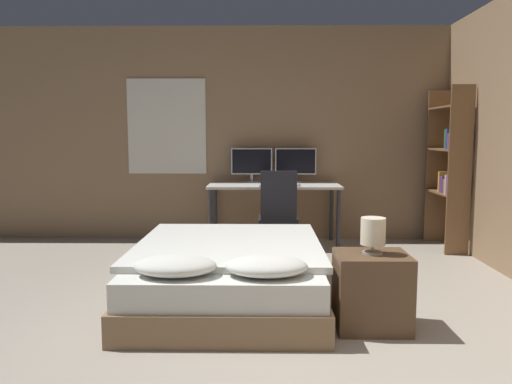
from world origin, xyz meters
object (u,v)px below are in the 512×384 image
object	(u,v)px
keyboard	(274,186)
computer_mouse	(298,185)
bedside_lamp	(373,232)
monitor_right	(296,163)
bed	(228,273)
monitor_left	(252,163)
desk	(274,191)
bookshelf	(450,164)
nightstand	(371,291)
office_chair	(278,225)

from	to	relation	value
keyboard	computer_mouse	distance (m)	0.27
bedside_lamp	monitor_right	size ratio (longest dim) A/B	0.49
bed	monitor_left	world-z (taller)	monitor_left
bedside_lamp	desk	xyz separation A→B (m)	(-0.62, 2.64, -0.01)
keyboard	bookshelf	xyz separation A→B (m)	(2.04, 0.04, 0.25)
desk	monitor_left	size ratio (longest dim) A/B	3.09
desk	computer_mouse	xyz separation A→B (m)	(0.27, -0.24, 0.10)
nightstand	office_chair	distance (m)	2.03
nightstand	desk	bearing A→B (deg)	103.26
keyboard	bed	bearing A→B (deg)	-102.51
nightstand	monitor_right	world-z (taller)	monitor_right
monitor_right	bookshelf	distance (m)	1.82
bedside_lamp	computer_mouse	bearing A→B (deg)	98.24
bed	desk	bearing A→B (deg)	78.86
computer_mouse	monitor_right	bearing A→B (deg)	89.68
keyboard	monitor_left	bearing A→B (deg)	120.24
bedside_lamp	keyboard	distance (m)	2.49
monitor_left	monitor_right	distance (m)	0.55
bed	bookshelf	xyz separation A→B (m)	(2.46, 1.91, 0.77)
bed	bedside_lamp	size ratio (longest dim) A/B	7.66
nightstand	desk	xyz separation A→B (m)	(-0.62, 2.64, 0.40)
desk	office_chair	size ratio (longest dim) A/B	1.64
bed	monitor_right	size ratio (longest dim) A/B	3.76
desk	monitor_right	distance (m)	0.49
bed	desk	world-z (taller)	desk
desk	monitor_right	size ratio (longest dim) A/B	3.09
desk	bookshelf	bearing A→B (deg)	-5.47
bed	office_chair	world-z (taller)	office_chair
keyboard	desk	bearing A→B (deg)	90.00
nightstand	monitor_right	xyz separation A→B (m)	(-0.35, 2.88, 0.73)
nightstand	bookshelf	size ratio (longest dim) A/B	0.28
monitor_left	bookshelf	distance (m)	2.36
computer_mouse	nightstand	bearing A→B (deg)	-81.76
computer_mouse	office_chair	size ratio (longest dim) A/B	0.07
bedside_lamp	keyboard	xyz separation A→B (m)	(-0.62, 2.41, 0.08)
computer_mouse	bedside_lamp	bearing A→B (deg)	-81.76
computer_mouse	keyboard	bearing A→B (deg)	180.00
bedside_lamp	nightstand	bearing A→B (deg)	-90.00
computer_mouse	office_chair	world-z (taller)	office_chair
office_chair	bookshelf	xyz separation A→B (m)	(2.01, 0.51, 0.63)
computer_mouse	bed	bearing A→B (deg)	-110.24
monitor_left	monitor_right	size ratio (longest dim) A/B	1.00
desk	keyboard	size ratio (longest dim) A/B	4.31
keyboard	nightstand	bearing A→B (deg)	-75.50
keyboard	bookshelf	distance (m)	2.06
office_chair	keyboard	bearing A→B (deg)	93.78
desk	office_chair	bearing A→B (deg)	-87.48
monitor_left	keyboard	size ratio (longest dim) A/B	1.40
nightstand	bookshelf	distance (m)	2.93
bedside_lamp	keyboard	bearing A→B (deg)	104.50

